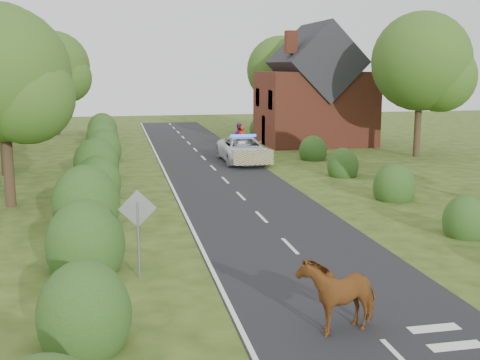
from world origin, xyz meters
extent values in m
plane|color=#2C4114|center=(0.00, 0.00, 0.00)|extent=(120.00, 120.00, 0.00)
cube|color=black|center=(0.00, 15.00, 0.01)|extent=(6.00, 70.00, 0.02)
cube|color=white|center=(0.00, -4.00, 0.03)|extent=(0.12, 1.80, 0.01)
cube|color=white|center=(0.00, 0.00, 0.03)|extent=(0.12, 1.80, 0.01)
cube|color=white|center=(0.00, 4.00, 0.03)|extent=(0.12, 1.80, 0.01)
cube|color=white|center=(0.00, 8.00, 0.03)|extent=(0.12, 1.80, 0.01)
cube|color=white|center=(0.00, 12.00, 0.03)|extent=(0.12, 1.80, 0.01)
cube|color=white|center=(0.00, 16.00, 0.03)|extent=(0.12, 1.80, 0.01)
cube|color=white|center=(0.00, 20.00, 0.03)|extent=(0.12, 1.80, 0.01)
cube|color=white|center=(0.00, 24.00, 0.03)|extent=(0.12, 1.80, 0.01)
cube|color=white|center=(0.00, 28.00, 0.03)|extent=(0.12, 1.80, 0.01)
cube|color=white|center=(0.00, 32.00, 0.03)|extent=(0.12, 1.80, 0.01)
cube|color=white|center=(0.00, 36.00, 0.03)|extent=(0.12, 1.80, 0.01)
cube|color=white|center=(0.00, 40.00, 0.03)|extent=(0.12, 1.80, 0.01)
cube|color=white|center=(0.00, 44.00, 0.03)|extent=(0.12, 1.80, 0.01)
cube|color=white|center=(0.00, 48.00, 0.03)|extent=(0.12, 1.80, 0.01)
cube|color=white|center=(-2.90, 15.00, 0.03)|extent=(0.12, 70.00, 0.01)
cube|color=white|center=(1.40, -3.70, 0.03)|extent=(1.20, 0.35, 0.01)
cube|color=white|center=(1.40, -2.80, 0.03)|extent=(1.20, 0.35, 0.01)
ellipsoid|color=#2B461A|center=(-6.30, -2.00, 0.66)|extent=(2.00, 2.10, 2.40)
ellipsoid|color=#2B461A|center=(-6.50, 3.00, 0.74)|extent=(2.30, 2.41, 2.70)
ellipsoid|color=#2B461A|center=(-6.70, 8.00, 0.83)|extent=(2.50, 2.62, 3.00)
ellipsoid|color=#2B461A|center=(-6.40, 13.00, 0.69)|extent=(2.10, 2.20, 2.50)
ellipsoid|color=#2B461A|center=(-6.60, 18.00, 0.77)|extent=(2.40, 2.52, 2.80)
ellipsoid|color=#2B461A|center=(-6.30, 24.00, 0.72)|extent=(2.20, 2.31, 2.60)
ellipsoid|color=#2B461A|center=(-6.50, 30.00, 0.74)|extent=(2.30, 2.41, 2.70)
ellipsoid|color=#2B461A|center=(-6.60, 36.00, 0.77)|extent=(2.40, 2.52, 2.80)
ellipsoid|color=#2B461A|center=(6.40, 4.00, 0.52)|extent=(1.60, 1.68, 1.90)
ellipsoid|color=#2B461A|center=(6.60, 10.00, 0.58)|extent=(1.90, 2.00, 2.10)
ellipsoid|color=#2B461A|center=(6.50, 16.00, 0.55)|extent=(1.70, 1.78, 2.00)
ellipsoid|color=#2B461A|center=(6.80, 22.00, 0.55)|extent=(1.80, 1.89, 2.00)
ellipsoid|color=#2B461A|center=(6.60, 36.00, 0.55)|extent=(1.70, 1.78, 2.00)
cylinder|color=#332316|center=(-10.00, 12.00, 1.98)|extent=(0.44, 0.44, 3.96)
sphere|color=#3A5B23|center=(-10.00, 12.00, 5.58)|extent=(5.60, 5.60, 5.60)
sphere|color=#3E691C|center=(-9.02, 11.44, 4.68)|extent=(3.92, 3.92, 3.92)
cylinder|color=#332316|center=(-11.50, 20.00, 1.87)|extent=(0.44, 0.44, 3.74)
sphere|color=#3E691C|center=(-10.52, 19.44, 4.42)|extent=(3.92, 3.92, 3.92)
cylinder|color=#332316|center=(-13.00, 30.00, 2.42)|extent=(0.44, 0.44, 4.84)
sphere|color=#3A5B23|center=(-13.00, 30.00, 6.82)|extent=(6.80, 6.80, 6.80)
sphere|color=#3E691C|center=(-11.81, 29.32, 5.72)|extent=(4.76, 4.76, 4.76)
cylinder|color=#332316|center=(-10.50, 40.00, 2.09)|extent=(0.44, 0.44, 4.18)
sphere|color=#3A5B23|center=(-10.50, 40.00, 5.89)|extent=(6.00, 6.00, 6.00)
sphere|color=#3E691C|center=(-9.45, 39.40, 4.94)|extent=(4.20, 4.20, 4.20)
cylinder|color=#332316|center=(14.00, 22.00, 2.20)|extent=(0.44, 0.44, 4.40)
sphere|color=#3A5B23|center=(14.00, 22.00, 6.20)|extent=(6.40, 6.40, 6.40)
sphere|color=#3E691C|center=(15.12, 21.36, 5.20)|extent=(4.48, 4.48, 4.48)
cylinder|color=#332316|center=(9.00, 38.00, 1.98)|extent=(0.44, 0.44, 3.96)
sphere|color=#3A5B23|center=(9.00, 38.00, 5.58)|extent=(6.00, 6.00, 6.00)
sphere|color=#3E691C|center=(10.05, 37.40, 4.68)|extent=(4.20, 4.20, 4.20)
cylinder|color=gray|center=(-5.00, 2.00, 1.10)|extent=(0.08, 0.08, 2.20)
cube|color=gray|center=(-5.00, 2.00, 2.00)|extent=(1.06, 0.04, 1.06)
cube|color=brown|center=(9.50, 30.00, 2.75)|extent=(8.00, 7.00, 5.50)
cube|color=black|center=(9.50, 30.00, 6.20)|extent=(5.94, 7.40, 5.94)
cube|color=brown|center=(7.00, 28.00, 7.60)|extent=(0.80, 0.80, 1.60)
imported|color=brown|center=(-0.71, -2.26, 0.71)|extent=(2.23, 1.58, 1.42)
imported|color=white|center=(2.20, 21.84, 0.79)|extent=(2.63, 5.71, 1.58)
cube|color=yellow|center=(2.20, 18.96, 0.71)|extent=(2.37, 0.06, 0.87)
cube|color=blue|center=(2.20, 21.84, 1.66)|extent=(1.58, 0.28, 0.14)
imported|color=red|center=(3.40, 28.00, 0.81)|extent=(0.64, 0.47, 1.62)
imported|color=#732B79|center=(3.27, 28.56, 0.91)|extent=(1.11, 1.04, 1.83)
camera|label=1|loc=(-5.49, -14.40, 5.85)|focal=45.00mm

